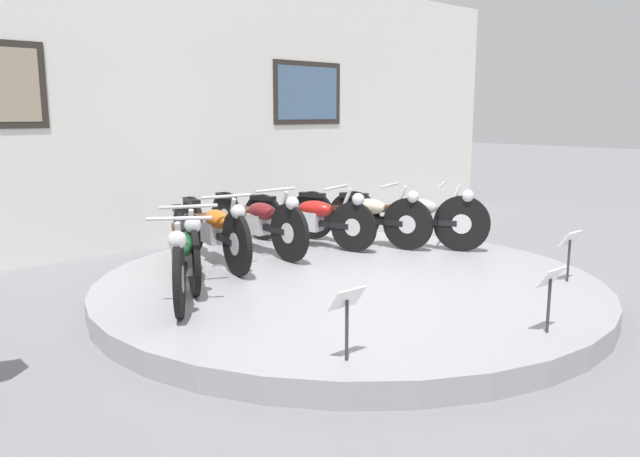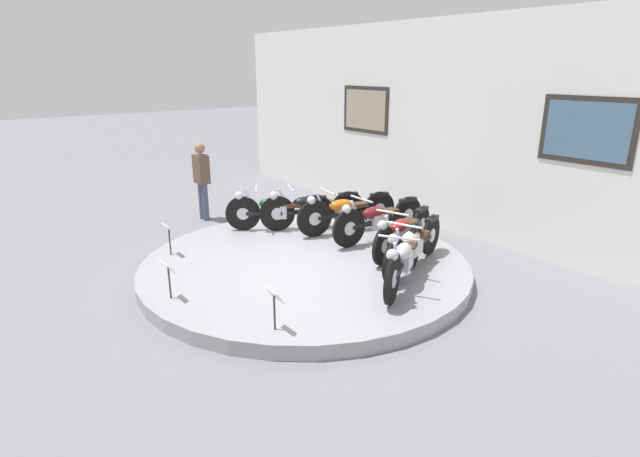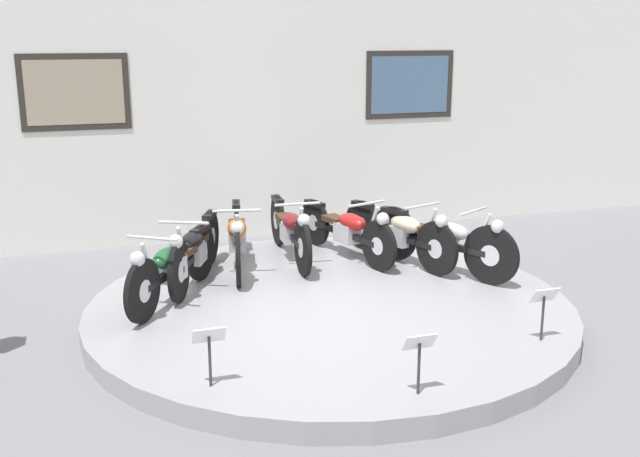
{
  "view_description": "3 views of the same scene",
  "coord_description": "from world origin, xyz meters",
  "views": [
    {
      "loc": [
        -4.29,
        -4.42,
        1.84
      ],
      "look_at": [
        -0.25,
        0.15,
        0.71
      ],
      "focal_mm": 35.0,
      "sensor_mm": 36.0,
      "label": 1
    },
    {
      "loc": [
        5.84,
        -4.29,
        3.07
      ],
      "look_at": [
        0.18,
        0.15,
        0.73
      ],
      "focal_mm": 28.0,
      "sensor_mm": 36.0,
      "label": 2
    },
    {
      "loc": [
        -2.34,
        -7.02,
        2.94
      ],
      "look_at": [
        -0.08,
        0.1,
        0.97
      ],
      "focal_mm": 42.0,
      "sensor_mm": 36.0,
      "label": 3
    }
  ],
  "objects": [
    {
      "name": "motorcycle_cream",
      "position": [
        1.24,
        1.06,
        0.58
      ],
      "size": [
        0.74,
        1.9,
        0.79
      ],
      "color": "black",
      "rests_on": "display_platform"
    },
    {
      "name": "motorcycle_red",
      "position": [
        0.69,
        1.42,
        0.57
      ],
      "size": [
        0.69,
        1.89,
        0.78
      ],
      "color": "black",
      "rests_on": "display_platform"
    },
    {
      "name": "back_wall",
      "position": [
        0.0,
        3.55,
        1.97
      ],
      "size": [
        14.0,
        0.22,
        3.94
      ],
      "color": "white",
      "rests_on": "ground_plane"
    },
    {
      "name": "motorcycle_black",
      "position": [
        -1.25,
        1.06,
        0.59
      ],
      "size": [
        0.85,
        1.86,
        0.8
      ],
      "color": "black",
      "rests_on": "display_platform"
    },
    {
      "name": "display_platform",
      "position": [
        0.0,
        0.0,
        0.1
      ],
      "size": [
        5.05,
        5.05,
        0.2
      ],
      "primitive_type": "cylinder",
      "color": "#99999E",
      "rests_on": "ground_plane"
    },
    {
      "name": "motorcycle_silver",
      "position": [
        1.56,
        0.53,
        0.6
      ],
      "size": [
        1.05,
        1.79,
        0.81
      ],
      "color": "black",
      "rests_on": "display_platform"
    },
    {
      "name": "info_placard_front_centre",
      "position": [
        0.0,
        -2.18,
        0.57
      ],
      "size": [
        0.26,
        0.11,
        0.51
      ],
      "color": "#333338",
      "rests_on": "display_platform"
    },
    {
      "name": "visitor_standing",
      "position": [
        -3.6,
        0.02,
        0.91
      ],
      "size": [
        0.36,
        0.22,
        1.61
      ],
      "color": "#4C4C6B",
      "rests_on": "ground_plane"
    },
    {
      "name": "info_placard_front_left",
      "position": [
        -1.52,
        -1.56,
        0.57
      ],
      "size": [
        0.26,
        0.11,
        0.51
      ],
      "color": "#333338",
      "rests_on": "display_platform"
    },
    {
      "name": "motorcycle_orange",
      "position": [
        -0.69,
        1.43,
        0.59
      ],
      "size": [
        0.56,
        1.99,
        0.81
      ],
      "color": "black",
      "rests_on": "display_platform"
    },
    {
      "name": "motorcycle_green",
      "position": [
        -1.56,
        0.53,
        0.58
      ],
      "size": [
        1.13,
        1.69,
        0.79
      ],
      "color": "black",
      "rests_on": "display_platform"
    },
    {
      "name": "motorcycle_maroon",
      "position": [
        -0.0,
        1.56,
        0.59
      ],
      "size": [
        0.54,
        2.01,
        0.81
      ],
      "color": "black",
      "rests_on": "display_platform"
    },
    {
      "name": "info_placard_front_right",
      "position": [
        1.52,
        -1.56,
        0.57
      ],
      "size": [
        0.26,
        0.11,
        0.51
      ],
      "color": "#333338",
      "rests_on": "display_platform"
    },
    {
      "name": "ground_plane",
      "position": [
        0.0,
        0.0,
        0.0
      ],
      "size": [
        60.0,
        60.0,
        0.0
      ],
      "primitive_type": "plane",
      "color": "slate"
    }
  ]
}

